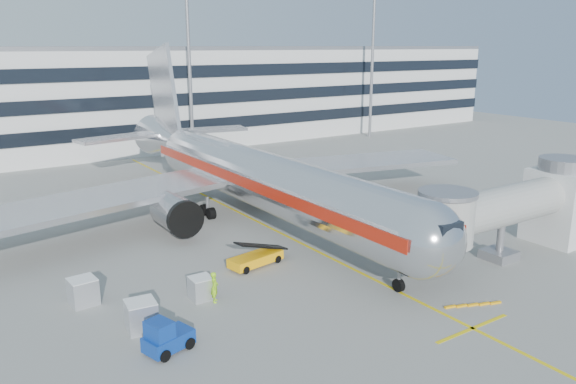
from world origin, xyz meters
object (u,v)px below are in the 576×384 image
cargo_container_right (83,291)px  ramp_worker (215,287)px  cargo_container_left (201,288)px  cargo_container_front (141,315)px  baggage_tug (166,338)px  main_jet (249,174)px  belt_loader (256,258)px

cargo_container_right → ramp_worker: (6.99, -4.31, 0.16)m
cargo_container_left → cargo_container_front: 4.93m
cargo_container_left → cargo_container_right: bearing=152.2°
cargo_container_left → cargo_container_right: cargo_container_right is taller
baggage_tug → ramp_worker: bearing=39.5°
baggage_tug → cargo_container_front: bearing=94.6°
main_jet → cargo_container_front: size_ratio=28.14×
belt_loader → cargo_container_front: 11.32m
cargo_container_left → cargo_container_front: (-4.58, -1.82, 0.14)m
belt_loader → cargo_container_front: size_ratio=2.52×
cargo_container_front → belt_loader: bearing=24.5°
ramp_worker → belt_loader: bearing=-26.9°
belt_loader → ramp_worker: bearing=-144.1°
main_jet → cargo_container_left: bearing=-129.9°
cargo_container_front → ramp_worker: ramp_worker is taller
ramp_worker → cargo_container_front: bearing=127.6°
baggage_tug → belt_loader: bearing=37.6°
baggage_tug → cargo_container_front: (-0.25, 3.06, 0.04)m
main_jet → ramp_worker: size_ratio=25.39×
baggage_tug → cargo_container_right: baggage_tug is taller
cargo_container_left → cargo_container_front: cargo_container_front is taller
baggage_tug → ramp_worker: (4.85, 3.99, 0.17)m
belt_loader → baggage_tug: belt_loader is taller
belt_loader → ramp_worker: belt_loader is taller
belt_loader → cargo_container_front: belt_loader is taller
baggage_tug → cargo_container_front: 3.08m
main_jet → cargo_container_left: main_jet is taller
cargo_container_left → ramp_worker: 1.06m
belt_loader → main_jet: bearing=62.4°
baggage_tug → ramp_worker: ramp_worker is taller
baggage_tug → cargo_container_front: baggage_tug is taller
cargo_container_left → ramp_worker: size_ratio=0.73×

